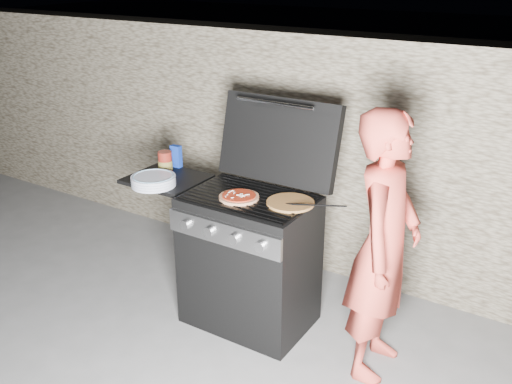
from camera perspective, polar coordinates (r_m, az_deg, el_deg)
The scene contains 10 objects.
ground at distance 3.99m, azimuth -0.62°, elevation -12.58°, with size 50.00×50.00×0.00m, color slate.
stone_wall at distance 4.42m, azimuth 6.73°, elevation 3.90°, with size 8.00×0.35×1.80m, color gray.
gas_grill at distance 3.87m, azimuth -3.78°, elevation -5.89°, with size 1.34×0.79×0.91m, color black, non-canonical shape.
pizza_topped at distance 3.51m, azimuth -1.71°, elevation -0.45°, with size 0.25×0.25×0.03m, color #DA9346, non-canonical shape.
pizza_plain at distance 3.44m, azimuth 3.46°, elevation -1.07°, with size 0.29×0.29×0.02m, color #E19D52.
sauce_jar at distance 4.00m, azimuth -9.07°, elevation 2.99°, with size 0.10×0.10×0.15m, color maroon.
blue_carton at distance 4.10m, azimuth -7.98°, elevation 3.56°, with size 0.07×0.04×0.16m, color #0F2D96.
plate_stack at distance 3.79m, azimuth -10.22°, elevation 1.11°, with size 0.29×0.29×0.07m, color silver.
person at distance 3.26m, azimuth 12.67°, elevation -5.44°, with size 0.58×0.38×1.58m, color #CF4638.
tongs at distance 3.33m, azimuth 5.94°, elevation -1.41°, with size 0.01×0.01×0.39m, color black.
Camera 1 is at (1.78, -2.75, 2.28)m, focal length 40.00 mm.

